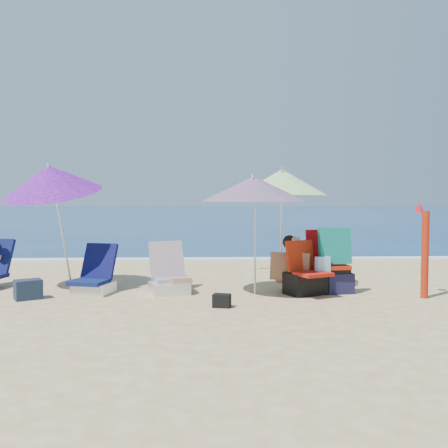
{
  "coord_description": "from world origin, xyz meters",
  "views": [
    {
      "loc": [
        -0.61,
        -7.12,
        1.53
      ],
      "look_at": [
        -0.3,
        1.0,
        1.1
      ],
      "focal_mm": 40.18,
      "sensor_mm": 36.0,
      "label": 1
    }
  ],
  "objects_px": {
    "chair_rainbow": "(169,279)",
    "camp_chair_right": "(329,269)",
    "umbrella_striped": "(282,182)",
    "camp_chair_left": "(303,279)",
    "umbrella_turquoise": "(254,189)",
    "umbrella_blue": "(51,180)",
    "person_center": "(293,265)",
    "chair_navy": "(94,280)",
    "furled_umbrella": "(424,245)"
  },
  "relations": [
    {
      "from": "chair_rainbow",
      "to": "camp_chair_right",
      "type": "bearing_deg",
      "value": -2.2
    },
    {
      "from": "umbrella_striped",
      "to": "camp_chair_left",
      "type": "relative_size",
      "value": 2.4
    },
    {
      "from": "umbrella_turquoise",
      "to": "camp_chair_left",
      "type": "relative_size",
      "value": 2.35
    },
    {
      "from": "chair_rainbow",
      "to": "umbrella_blue",
      "type": "bearing_deg",
      "value": 168.4
    },
    {
      "from": "person_center",
      "to": "umbrella_striped",
      "type": "bearing_deg",
      "value": 100.06
    },
    {
      "from": "chair_navy",
      "to": "camp_chair_right",
      "type": "height_order",
      "value": "camp_chair_right"
    },
    {
      "from": "umbrella_turquoise",
      "to": "furled_umbrella",
      "type": "xyz_separation_m",
      "value": [
        2.58,
        -0.31,
        -0.86
      ]
    },
    {
      "from": "chair_rainbow",
      "to": "camp_chair_left",
      "type": "relative_size",
      "value": 1.08
    },
    {
      "from": "furled_umbrella",
      "to": "umbrella_blue",
      "type": "bearing_deg",
      "value": 170.51
    },
    {
      "from": "chair_navy",
      "to": "camp_chair_right",
      "type": "bearing_deg",
      "value": -1.24
    },
    {
      "from": "furled_umbrella",
      "to": "camp_chair_right",
      "type": "distance_m",
      "value": 1.48
    },
    {
      "from": "furled_umbrella",
      "to": "umbrella_striped",
      "type": "bearing_deg",
      "value": 151.73
    },
    {
      "from": "furled_umbrella",
      "to": "person_center",
      "type": "height_order",
      "value": "furled_umbrella"
    },
    {
      "from": "furled_umbrella",
      "to": "chair_navy",
      "type": "xyz_separation_m",
      "value": [
        -5.11,
        0.56,
        -0.6
      ]
    },
    {
      "from": "camp_chair_left",
      "to": "person_center",
      "type": "bearing_deg",
      "value": 116.26
    },
    {
      "from": "umbrella_turquoise",
      "to": "camp_chair_left",
      "type": "xyz_separation_m",
      "value": [
        0.78,
        -0.03,
        -1.41
      ]
    },
    {
      "from": "umbrella_turquoise",
      "to": "umbrella_blue",
      "type": "distance_m",
      "value": 3.39
    },
    {
      "from": "umbrella_striped",
      "to": "person_center",
      "type": "xyz_separation_m",
      "value": [
        0.1,
        -0.56,
        -1.34
      ]
    },
    {
      "from": "umbrella_striped",
      "to": "person_center",
      "type": "bearing_deg",
      "value": -79.94
    },
    {
      "from": "umbrella_blue",
      "to": "camp_chair_right",
      "type": "relative_size",
      "value": 2.12
    },
    {
      "from": "umbrella_blue",
      "to": "furled_umbrella",
      "type": "height_order",
      "value": "umbrella_blue"
    },
    {
      "from": "umbrella_blue",
      "to": "chair_rainbow",
      "type": "bearing_deg",
      "value": -11.6
    },
    {
      "from": "chair_navy",
      "to": "camp_chair_right",
      "type": "relative_size",
      "value": 0.77
    },
    {
      "from": "umbrella_blue",
      "to": "chair_navy",
      "type": "xyz_separation_m",
      "value": [
        0.78,
        -0.42,
        -1.62
      ]
    },
    {
      "from": "umbrella_turquoise",
      "to": "camp_chair_left",
      "type": "distance_m",
      "value": 1.61
    },
    {
      "from": "furled_umbrella",
      "to": "chair_navy",
      "type": "bearing_deg",
      "value": 173.72
    },
    {
      "from": "umbrella_turquoise",
      "to": "chair_navy",
      "type": "bearing_deg",
      "value": 174.22
    },
    {
      "from": "umbrella_striped",
      "to": "chair_navy",
      "type": "bearing_deg",
      "value": -170.47
    },
    {
      "from": "umbrella_turquoise",
      "to": "umbrella_striped",
      "type": "height_order",
      "value": "umbrella_striped"
    },
    {
      "from": "chair_navy",
      "to": "umbrella_blue",
      "type": "bearing_deg",
      "value": 151.61
    },
    {
      "from": "umbrella_turquoise",
      "to": "chair_rainbow",
      "type": "relative_size",
      "value": 2.17
    },
    {
      "from": "umbrella_turquoise",
      "to": "umbrella_blue",
      "type": "relative_size",
      "value": 0.9
    },
    {
      "from": "umbrella_blue",
      "to": "chair_navy",
      "type": "bearing_deg",
      "value": -28.39
    },
    {
      "from": "furled_umbrella",
      "to": "umbrella_turquoise",
      "type": "bearing_deg",
      "value": 173.22
    },
    {
      "from": "umbrella_turquoise",
      "to": "person_center",
      "type": "distance_m",
      "value": 1.4
    },
    {
      "from": "camp_chair_right",
      "to": "person_center",
      "type": "height_order",
      "value": "camp_chair_right"
    },
    {
      "from": "chair_rainbow",
      "to": "camp_chair_right",
      "type": "relative_size",
      "value": 0.88
    },
    {
      "from": "chair_rainbow",
      "to": "umbrella_turquoise",
      "type": "bearing_deg",
      "value": -11.55
    },
    {
      "from": "umbrella_turquoise",
      "to": "chair_rainbow",
      "type": "height_order",
      "value": "umbrella_turquoise"
    },
    {
      "from": "person_center",
      "to": "furled_umbrella",
      "type": "bearing_deg",
      "value": -15.15
    },
    {
      "from": "umbrella_blue",
      "to": "camp_chair_left",
      "type": "bearing_deg",
      "value": -9.79
    },
    {
      "from": "camp_chair_left",
      "to": "umbrella_striped",
      "type": "bearing_deg",
      "value": 105.2
    },
    {
      "from": "furled_umbrella",
      "to": "camp_chair_left",
      "type": "height_order",
      "value": "furled_umbrella"
    },
    {
      "from": "umbrella_turquoise",
      "to": "furled_umbrella",
      "type": "height_order",
      "value": "umbrella_turquoise"
    },
    {
      "from": "camp_chair_right",
      "to": "umbrella_striped",
      "type": "bearing_deg",
      "value": 138.32
    },
    {
      "from": "camp_chair_left",
      "to": "chair_rainbow",
      "type": "bearing_deg",
      "value": 171.91
    },
    {
      "from": "furled_umbrella",
      "to": "camp_chair_left",
      "type": "xyz_separation_m",
      "value": [
        -1.79,
        0.28,
        -0.55
      ]
    },
    {
      "from": "camp_chair_left",
      "to": "person_center",
      "type": "xyz_separation_m",
      "value": [
        -0.12,
        0.24,
        0.19
      ]
    },
    {
      "from": "umbrella_striped",
      "to": "camp_chair_right",
      "type": "xyz_separation_m",
      "value": [
        0.68,
        -0.6,
        -1.41
      ]
    },
    {
      "from": "umbrella_turquoise",
      "to": "chair_rainbow",
      "type": "bearing_deg",
      "value": 168.45
    }
  ]
}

